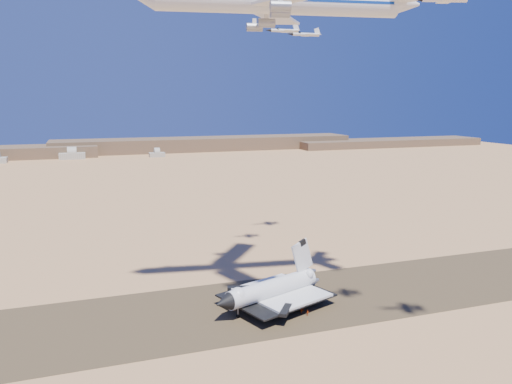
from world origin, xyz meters
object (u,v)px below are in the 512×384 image
object	(u,v)px
crew_c	(308,313)
shuttle	(271,291)
crew_a	(303,309)
carrier_747	(272,2)
crew_b	(301,311)
chase_jet_c	(284,31)
chase_jet_d	(305,34)

from	to	relation	value
crew_c	shuttle	bearing A→B (deg)	3.33
crew_a	crew_c	bearing A→B (deg)	-157.06
carrier_747	crew_b	distance (m)	99.69
carrier_747	crew_b	size ratio (longest dim) A/B	48.65
carrier_747	crew_c	xyz separation A→B (m)	(9.27, -10.87, -98.99)
crew_b	chase_jet_c	xyz separation A→B (m)	(14.17, 53.25, 97.06)
shuttle	chase_jet_c	xyz separation A→B (m)	(21.70, 44.69, 92.23)
crew_b	chase_jet_d	world-z (taller)	chase_jet_d
carrier_747	chase_jet_c	xyz separation A→B (m)	(22.15, 44.63, -1.93)
crew_c	chase_jet_d	distance (m)	128.97
shuttle	crew_b	bearing A→B (deg)	-68.69
chase_jet_c	shuttle	bearing A→B (deg)	-108.57
shuttle	crew_c	size ratio (longest dim) A/B	23.87
crew_a	crew_b	world-z (taller)	crew_b
chase_jet_d	crew_a	bearing A→B (deg)	-111.09
crew_c	chase_jet_c	size ratio (longest dim) A/B	0.13
crew_a	crew_c	distance (m)	3.25
crew_a	chase_jet_d	distance (m)	127.13
carrier_747	chase_jet_c	size ratio (longest dim) A/B	6.37
shuttle	chase_jet_d	bearing A→B (deg)	38.20
carrier_747	crew_c	world-z (taller)	carrier_747
chase_jet_d	crew_b	bearing A→B (deg)	-111.52
crew_a	chase_jet_c	world-z (taller)	chase_jet_c
crew_b	carrier_747	bearing A→B (deg)	3.13
crew_b	crew_c	xyz separation A→B (m)	(1.29, -2.26, -0.00)
shuttle	chase_jet_c	bearing A→B (deg)	44.08
crew_c	chase_jet_c	world-z (taller)	chase_jet_c
crew_a	chase_jet_c	bearing A→B (deg)	5.46
carrier_747	crew_a	xyz separation A→B (m)	(9.08, -7.63, -99.00)
crew_b	crew_c	bearing A→B (deg)	170.02
shuttle	crew_a	distance (m)	12.46
crew_c	chase_jet_d	bearing A→B (deg)	-58.46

